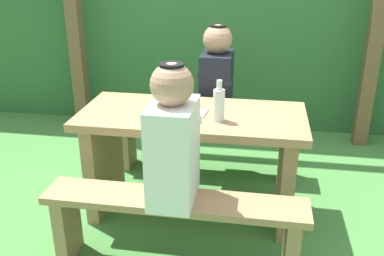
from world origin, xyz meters
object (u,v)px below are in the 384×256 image
bench_near (174,218)px  bottle_right (219,104)px  picnic_table (192,145)px  person_white_shirt (173,140)px  person_black_coat (217,78)px  bottle_left (166,96)px  cell_phone (200,113)px  bench_far (204,135)px  drinking_glass (180,110)px

bench_near → bottle_right: 0.70m
picnic_table → bottle_right: size_ratio=5.70×
person_white_shirt → person_black_coat: same height
bottle_left → bench_near: bearing=-74.0°
picnic_table → bench_near: picnic_table is taller
picnic_table → cell_phone: bearing=-9.8°
bench_far → cell_phone: size_ratio=10.00×
picnic_table → person_black_coat: size_ratio=1.95×
person_black_coat → bottle_right: (0.09, -0.67, 0.04)m
picnic_table → drinking_glass: size_ratio=14.55×
person_white_shirt → bottle_right: bearing=69.1°
person_white_shirt → cell_phone: 0.56m
picnic_table → person_white_shirt: bearing=-90.2°
picnic_table → cell_phone: 0.23m
bottle_right → cell_phone: size_ratio=1.75×
drinking_glass → bench_near: bearing=-83.1°
person_black_coat → drinking_glass: bearing=-102.4°
bench_near → person_white_shirt: person_white_shirt is taller
bench_far → drinking_glass: bearing=-94.9°
cell_phone → person_white_shirt: bearing=-90.6°
person_black_coat → bottle_right: 0.68m
picnic_table → person_black_coat: (0.09, 0.57, 0.29)m
person_white_shirt → person_black_coat: (0.09, 1.14, 0.00)m
bench_far → bottle_right: 0.85m
bench_near → person_black_coat: 1.23m
person_white_shirt → bottle_right: person_white_shirt is taller
drinking_glass → bottle_right: (0.23, -0.01, 0.05)m
person_white_shirt → bottle_right: (0.18, 0.47, 0.04)m
picnic_table → cell_phone: (0.05, -0.01, 0.23)m
bench_far → bottle_right: bottle_right is taller
bottle_left → bottle_right: 0.38m
picnic_table → bottle_left: size_ratio=6.28×
person_black_coat → bottle_right: person_black_coat is taller
drinking_glass → cell_phone: bearing=37.8°
person_black_coat → cell_phone: person_black_coat is taller
drinking_glass → person_white_shirt: bearing=-83.3°
drinking_glass → cell_phone: 0.15m
bench_far → bottle_left: bottle_left is taller
picnic_table → bottle_right: bottle_right is taller
picnic_table → bench_far: picnic_table is taller
person_white_shirt → drinking_glass: person_white_shirt is taller
bench_far → bottle_left: 0.74m
person_white_shirt → bench_far: bearing=89.9°
bench_far → bottle_right: bearing=-75.3°
cell_phone → bench_far: bearing=100.5°
bench_far → person_white_shirt: 1.23m
bench_near → bench_far: bearing=90.0°
bottle_left → bottle_right: size_ratio=0.91×
bench_far → person_white_shirt: bearing=-90.1°
drinking_glass → bench_far: bearing=85.1°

